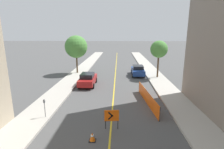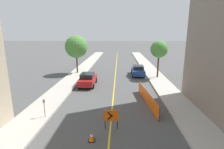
# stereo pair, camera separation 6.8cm
# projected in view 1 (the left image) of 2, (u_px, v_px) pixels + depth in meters

# --- Properties ---
(lane_stripe) EXTENTS (0.12, 64.11, 0.01)m
(lane_stripe) POSITION_uv_depth(u_px,v_px,m) (115.00, 75.00, 27.16)
(lane_stripe) COLOR gold
(lane_stripe) RESTS_ON ground_plane
(sidewalk_left) EXTENTS (2.63, 64.11, 0.17)m
(sidewalk_left) POSITION_uv_depth(u_px,v_px,m) (77.00, 75.00, 27.36)
(sidewalk_left) COLOR #ADA89E
(sidewalk_left) RESTS_ON ground_plane
(sidewalk_right) EXTENTS (2.63, 64.11, 0.17)m
(sidewalk_right) POSITION_uv_depth(u_px,v_px,m) (154.00, 75.00, 26.91)
(sidewalk_right) COLOR #ADA89E
(sidewalk_right) RESTS_ON ground_plane
(traffic_cone_fifth) EXTENTS (0.43, 0.43, 0.56)m
(traffic_cone_fifth) POSITION_uv_depth(u_px,v_px,m) (92.00, 137.00, 10.64)
(traffic_cone_fifth) COLOR black
(traffic_cone_fifth) RESTS_ON ground_plane
(arrow_barricade_primary) EXTENTS (0.99, 0.16, 1.39)m
(arrow_barricade_primary) POSITION_uv_depth(u_px,v_px,m) (112.00, 116.00, 11.81)
(arrow_barricade_primary) COLOR #EF560C
(arrow_barricade_primary) RESTS_ON ground_plane
(safety_mesh_fence) EXTENTS (0.79, 6.92, 1.17)m
(safety_mesh_fence) POSITION_uv_depth(u_px,v_px,m) (147.00, 98.00, 16.21)
(safety_mesh_fence) COLOR #EF560C
(safety_mesh_fence) RESTS_ON ground_plane
(parked_car_curb_near) EXTENTS (1.94, 4.32, 1.59)m
(parked_car_curb_near) POSITION_uv_depth(u_px,v_px,m) (88.00, 79.00, 21.84)
(parked_car_curb_near) COLOR maroon
(parked_car_curb_near) RESTS_ON ground_plane
(parked_car_curb_mid) EXTENTS (1.94, 4.32, 1.59)m
(parked_car_curb_mid) POSITION_uv_depth(u_px,v_px,m) (138.00, 70.00, 26.99)
(parked_car_curb_mid) COLOR navy
(parked_car_curb_mid) RESTS_ON ground_plane
(parking_meter_far_curb) EXTENTS (0.12, 0.11, 1.44)m
(parking_meter_far_curb) POSITION_uv_depth(u_px,v_px,m) (44.00, 105.00, 13.16)
(parking_meter_far_curb) COLOR #4C4C51
(parking_meter_far_curb) RESTS_ON sidewalk_left
(street_tree_left_near) EXTENTS (3.51, 3.51, 5.91)m
(street_tree_left_near) POSITION_uv_depth(u_px,v_px,m) (76.00, 47.00, 27.35)
(street_tree_left_near) COLOR #4C3823
(street_tree_left_near) RESTS_ON sidewalk_left
(street_tree_right_near) EXTENTS (2.42, 2.42, 5.25)m
(street_tree_right_near) POSITION_uv_depth(u_px,v_px,m) (159.00, 49.00, 24.58)
(street_tree_right_near) COLOR #4C3823
(street_tree_right_near) RESTS_ON sidewalk_right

